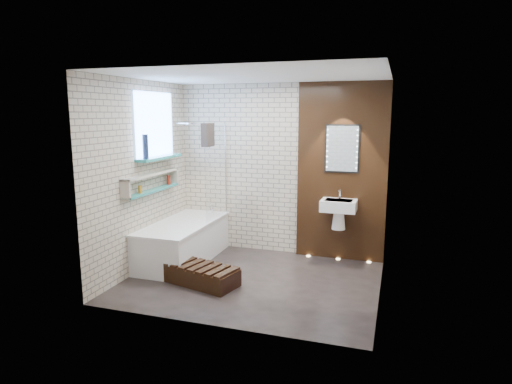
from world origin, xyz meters
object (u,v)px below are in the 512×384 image
(led_mirror, at_px, (342,149))
(walnut_step, at_px, (201,275))
(washbasin, at_px, (339,209))
(bath_screen, at_px, (216,172))
(bathtub, at_px, (183,241))

(led_mirror, distance_m, walnut_step, 2.67)
(washbasin, distance_m, led_mirror, 0.88)
(bath_screen, height_order, walnut_step, bath_screen)
(bath_screen, relative_size, washbasin, 2.41)
(bathtub, height_order, washbasin, washbasin)
(led_mirror, xyz_separation_m, walnut_step, (-1.55, -1.53, -1.54))
(led_mirror, bearing_deg, washbasin, -90.00)
(bathtub, relative_size, led_mirror, 2.49)
(washbasin, height_order, led_mirror, led_mirror)
(led_mirror, height_order, walnut_step, led_mirror)
(bath_screen, bearing_deg, led_mirror, 10.66)
(walnut_step, bearing_deg, bathtub, 129.80)
(bathtub, relative_size, bath_screen, 1.24)
(washbasin, bearing_deg, walnut_step, -138.44)
(bath_screen, xyz_separation_m, led_mirror, (1.82, 0.34, 0.37))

